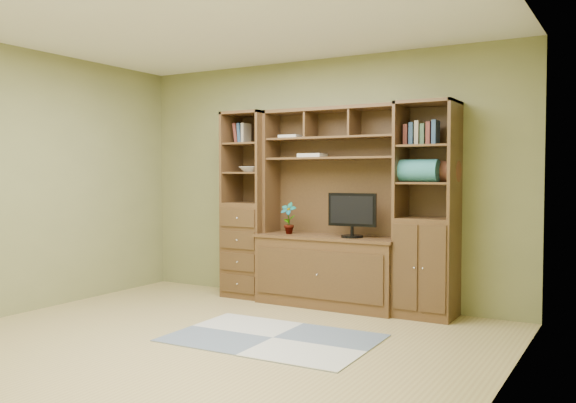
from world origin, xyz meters
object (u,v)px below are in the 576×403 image
Objects in this scene: left_tower at (249,205)px; center_hutch at (328,207)px; right_tower at (427,210)px; monitor at (352,207)px.

center_hutch is at bearing -2.29° from left_tower.
center_hutch is 1.00× the size of right_tower.
center_hutch and right_tower have the same top height.
left_tower is 1.00× the size of right_tower.
right_tower is at bearing 1.95° from monitor.
monitor is at bearing -7.04° from center_hutch.
right_tower is 3.35× the size of monitor.
monitor is (-0.74, -0.07, 0.01)m from right_tower.
right_tower is at bearing 2.23° from center_hutch.
left_tower reaches higher than monitor.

